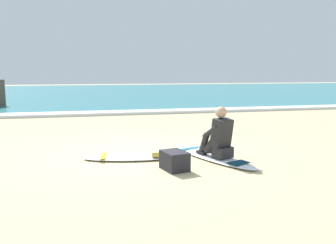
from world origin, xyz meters
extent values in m
plane|color=#CCB584|center=(0.00, 0.00, 0.00)|extent=(80.00, 80.00, 0.00)
cube|color=teal|center=(0.00, 20.51, 0.05)|extent=(80.00, 28.00, 0.10)
cube|color=white|center=(0.00, 6.81, 0.06)|extent=(80.00, 0.90, 0.11)
ellipsoid|color=silver|center=(1.15, -0.56, 0.04)|extent=(1.29, 2.34, 0.07)
cube|color=#1E7FB7|center=(0.93, 0.05, 0.07)|extent=(0.48, 0.26, 0.01)
cube|color=#0A2C40|center=(1.41, -1.25, 0.07)|extent=(0.42, 0.35, 0.01)
cube|color=#232326|center=(1.26, -0.86, 0.18)|extent=(0.39, 0.36, 0.20)
cylinder|color=#232326|center=(1.10, -0.72, 0.33)|extent=(0.29, 0.43, 0.43)
cylinder|color=#232326|center=(1.01, -0.54, 0.30)|extent=(0.21, 0.29, 0.42)
cube|color=#232326|center=(0.98, -0.47, 0.10)|extent=(0.17, 0.24, 0.05)
cylinder|color=#232326|center=(1.29, -0.65, 0.33)|extent=(0.29, 0.43, 0.43)
cylinder|color=#232326|center=(1.23, -0.45, 0.30)|extent=(0.21, 0.29, 0.42)
cube|color=#232326|center=(1.20, -0.39, 0.10)|extent=(0.17, 0.24, 0.05)
cube|color=#232326|center=(1.25, -0.82, 0.53)|extent=(0.42, 0.40, 0.57)
sphere|color=tan|center=(1.24, -0.79, 0.92)|extent=(0.21, 0.21, 0.21)
cylinder|color=#232326|center=(1.06, -0.73, 0.55)|extent=(0.23, 0.40, 0.31)
cylinder|color=#232326|center=(1.32, -0.63, 0.55)|extent=(0.23, 0.40, 0.31)
ellipsoid|color=white|center=(-0.40, -0.29, 0.04)|extent=(1.80, 0.81, 0.07)
cube|color=gold|center=(-0.88, -0.20, 0.07)|extent=(0.18, 0.49, 0.01)
cube|color=#4C400C|center=(0.14, -0.38, 0.07)|extent=(0.30, 0.40, 0.01)
cube|color=#232328|center=(0.26, -1.18, 0.16)|extent=(0.46, 0.55, 0.32)
camera|label=1|loc=(-1.15, -6.65, 1.65)|focal=36.64mm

